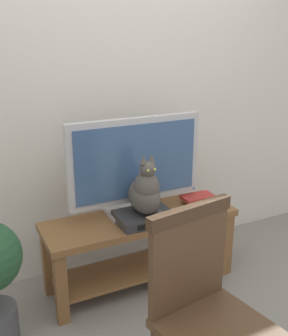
{
  "coord_description": "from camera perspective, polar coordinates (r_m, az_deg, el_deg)",
  "views": [
    {
      "loc": [
        -1.06,
        -1.66,
        1.65
      ],
      "look_at": [
        -0.01,
        0.46,
        0.86
      ],
      "focal_mm": 42.59,
      "sensor_mm": 36.0,
      "label": 1
    }
  ],
  "objects": [
    {
      "name": "tv",
      "position": [
        2.6,
        -1.16,
        0.53
      ],
      "size": [
        0.92,
        0.2,
        0.65
      ],
      "color": "#B7B7BC",
      "rests_on": "tv_stand"
    },
    {
      "name": "tv_stand",
      "position": [
        2.74,
        -0.47,
        -9.92
      ],
      "size": [
        1.3,
        0.42,
        0.51
      ],
      "color": "brown",
      "rests_on": "ground"
    },
    {
      "name": "wooden_chair",
      "position": [
        1.85,
        8.6,
        -18.33
      ],
      "size": [
        0.5,
        0.5,
        0.96
      ],
      "color": "#513823",
      "rests_on": "ground"
    },
    {
      "name": "cat",
      "position": [
        2.5,
        0.21,
        -3.43
      ],
      "size": [
        0.19,
        0.35,
        0.4
      ],
      "color": "#514C47",
      "rests_on": "media_box"
    },
    {
      "name": "ground_plane",
      "position": [
        2.57,
        5.21,
        -21.59
      ],
      "size": [
        12.0,
        12.0,
        0.0
      ],
      "primitive_type": "plane",
      "color": "gray"
    },
    {
      "name": "back_wall",
      "position": [
        2.84,
        -4.39,
        13.35
      ],
      "size": [
        7.0,
        0.12,
        2.8
      ],
      "primitive_type": "cube",
      "color": "silver",
      "rests_on": "ground"
    },
    {
      "name": "media_box",
      "position": [
        2.59,
        0.03,
        -6.98
      ],
      "size": [
        0.36,
        0.26,
        0.06
      ],
      "color": "#2D2D30",
      "rests_on": "tv_stand"
    },
    {
      "name": "book_stack",
      "position": [
        2.88,
        7.82,
        -4.47
      ],
      "size": [
        0.23,
        0.19,
        0.06
      ],
      "color": "olive",
      "rests_on": "tv_stand"
    }
  ]
}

